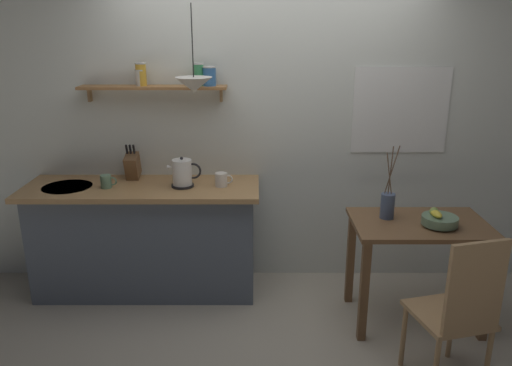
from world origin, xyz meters
TOP-DOWN VIEW (x-y plane):
  - ground_plane at (0.00, 0.00)m, footprint 14.00×14.00m
  - back_wall at (0.20, 0.65)m, footprint 6.80×0.11m
  - kitchen_counter at (-1.00, 0.32)m, footprint 1.83×0.63m
  - wall_shelf at (-0.80, 0.49)m, footprint 1.14×0.20m
  - dining_table at (1.05, -0.12)m, footprint 0.95×0.61m
  - dining_chair_near at (1.07, -0.88)m, footprint 0.50×0.50m
  - fruit_bowl at (1.16, -0.20)m, footprint 0.24×0.24m
  - twig_vase at (0.83, -0.04)m, footprint 0.10×0.10m
  - electric_kettle at (-0.67, 0.28)m, footprint 0.26×0.17m
  - knife_block at (-1.10, 0.47)m, footprint 0.10×0.19m
  - coffee_mug_by_sink at (-1.25, 0.25)m, footprint 0.12×0.08m
  - coffee_mug_spare at (-0.37, 0.29)m, footprint 0.14×0.10m
  - pendant_lamp at (-0.55, 0.20)m, footprint 0.27×0.27m

SIDE VIEW (x-z plane):
  - ground_plane at x=0.00m, z-range 0.00..0.00m
  - kitchen_counter at x=-1.00m, z-range 0.01..0.92m
  - dining_chair_near at x=1.07m, z-range 0.04..1.05m
  - dining_table at x=1.05m, z-range 0.24..1.02m
  - fruit_bowl at x=1.16m, z-range 0.76..0.89m
  - twig_vase at x=0.83m, z-range 0.61..1.15m
  - coffee_mug_by_sink at x=-1.25m, z-range 0.91..1.01m
  - coffee_mug_spare at x=-0.37m, z-range 0.91..1.02m
  - electric_kettle at x=-0.67m, z-range 0.90..1.14m
  - knife_block at x=-1.10m, z-range 0.88..1.17m
  - back_wall at x=0.20m, z-range 0.00..2.70m
  - wall_shelf at x=-0.80m, z-range 1.54..1.84m
  - pendant_lamp at x=-0.55m, z-range 1.40..2.00m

